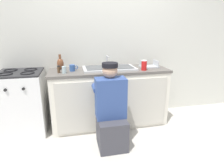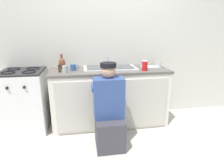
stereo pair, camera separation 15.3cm
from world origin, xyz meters
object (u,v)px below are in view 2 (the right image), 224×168
object	(u,v)px
water_glass	(65,69)
coffee_mug	(73,67)
sink_double_basin	(110,68)
vase_decorative	(62,63)
soda_cup_red	(145,66)
stove_range	(25,101)
spice_bottle_pepper	(59,69)
dish_rack_tray	(151,66)
plumber_person	(109,113)

from	to	relation	value
water_glass	coffee_mug	size ratio (longest dim) A/B	0.79
sink_double_basin	vase_decorative	bearing A→B (deg)	168.31
water_glass	soda_cup_red	bearing A→B (deg)	-2.39
stove_range	water_glass	bearing A→B (deg)	-11.85
sink_double_basin	coffee_mug	distance (m)	0.56
soda_cup_red	coffee_mug	distance (m)	1.07
sink_double_basin	water_glass	bearing A→B (deg)	-168.84
stove_range	spice_bottle_pepper	distance (m)	0.74
dish_rack_tray	vase_decorative	size ratio (longest dim) A/B	1.22
vase_decorative	water_glass	world-z (taller)	vase_decorative
soda_cup_red	stove_range	bearing A→B (deg)	174.29
vase_decorative	coffee_mug	bearing A→B (deg)	-42.68
sink_double_basin	dish_rack_tray	size ratio (longest dim) A/B	2.86
sink_double_basin	vase_decorative	world-z (taller)	vase_decorative
stove_range	vase_decorative	distance (m)	0.79
plumber_person	dish_rack_tray	distance (m)	1.11
sink_double_basin	coffee_mug	bearing A→B (deg)	-178.85
vase_decorative	coffee_mug	xyz separation A→B (m)	(0.18, -0.16, -0.04)
sink_double_basin	water_glass	world-z (taller)	sink_double_basin
sink_double_basin	vase_decorative	size ratio (longest dim) A/B	3.48
vase_decorative	coffee_mug	distance (m)	0.24
coffee_mug	soda_cup_red	bearing A→B (deg)	-9.18
spice_bottle_pepper	coffee_mug	size ratio (longest dim) A/B	0.83
dish_rack_tray	spice_bottle_pepper	distance (m)	1.41
sink_double_basin	dish_rack_tray	bearing A→B (deg)	1.39
plumber_person	vase_decorative	size ratio (longest dim) A/B	4.80
soda_cup_red	sink_double_basin	bearing A→B (deg)	159.99
stove_range	spice_bottle_pepper	xyz separation A→B (m)	(0.55, -0.09, 0.49)
spice_bottle_pepper	sink_double_basin	bearing A→B (deg)	6.93
plumber_person	water_glass	size ratio (longest dim) A/B	11.04
spice_bottle_pepper	water_glass	distance (m)	0.09
vase_decorative	soda_cup_red	xyz separation A→B (m)	(1.23, -0.33, -0.01)
vase_decorative	soda_cup_red	distance (m)	1.27
vase_decorative	water_glass	size ratio (longest dim) A/B	2.30
dish_rack_tray	soda_cup_red	size ratio (longest dim) A/B	1.84
sink_double_basin	dish_rack_tray	xyz separation A→B (m)	(0.66, 0.02, 0.01)
coffee_mug	plumber_person	bearing A→B (deg)	-53.86
spice_bottle_pepper	soda_cup_red	size ratio (longest dim) A/B	0.69
dish_rack_tray	plumber_person	bearing A→B (deg)	-140.20
dish_rack_tray	vase_decorative	distance (m)	1.40
plumber_person	coffee_mug	world-z (taller)	plumber_person
water_glass	soda_cup_red	xyz separation A→B (m)	(1.17, -0.05, 0.03)
plumber_person	dish_rack_tray	world-z (taller)	plumber_person
stove_range	soda_cup_red	size ratio (longest dim) A/B	6.17
sink_double_basin	plumber_person	bearing A→B (deg)	-99.66
dish_rack_tray	coffee_mug	size ratio (longest dim) A/B	2.22
spice_bottle_pepper	water_glass	size ratio (longest dim) A/B	1.05
plumber_person	water_glass	bearing A→B (deg)	138.89
plumber_person	coffee_mug	size ratio (longest dim) A/B	8.76
sink_double_basin	soda_cup_red	xyz separation A→B (m)	(0.50, -0.18, 0.06)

